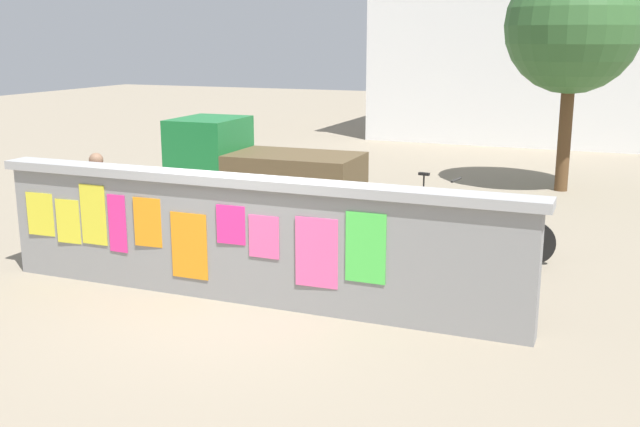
{
  "coord_description": "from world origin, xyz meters",
  "views": [
    {
      "loc": [
        4.37,
        -8.21,
        3.36
      ],
      "look_at": [
        0.6,
        1.01,
        1.01
      ],
      "focal_mm": 41.97,
      "sensor_mm": 36.0,
      "label": 1
    }
  ],
  "objects_px": {
    "bicycle_near": "(431,205)",
    "person_walking": "(98,193)",
    "auto_rickshaw_truck": "(256,170)",
    "motorcycle": "(398,254)",
    "tree_roadside": "(573,27)",
    "bicycle_far": "(498,238)"
  },
  "relations": [
    {
      "from": "bicycle_near",
      "to": "motorcycle",
      "type": "bearing_deg",
      "value": -83.02
    },
    {
      "from": "auto_rickshaw_truck",
      "to": "motorcycle",
      "type": "distance_m",
      "value": 4.81
    },
    {
      "from": "bicycle_near",
      "to": "bicycle_far",
      "type": "height_order",
      "value": "same"
    },
    {
      "from": "auto_rickshaw_truck",
      "to": "bicycle_near",
      "type": "xyz_separation_m",
      "value": [
        3.26,
        0.6,
        -0.54
      ]
    },
    {
      "from": "motorcycle",
      "to": "tree_roadside",
      "type": "xyz_separation_m",
      "value": [
        1.51,
        7.82,
        3.12
      ]
    },
    {
      "from": "auto_rickshaw_truck",
      "to": "person_walking",
      "type": "distance_m",
      "value": 3.43
    },
    {
      "from": "bicycle_far",
      "to": "tree_roadside",
      "type": "xyz_separation_m",
      "value": [
        0.43,
        6.06,
        3.22
      ]
    },
    {
      "from": "bicycle_far",
      "to": "person_walking",
      "type": "height_order",
      "value": "person_walking"
    },
    {
      "from": "bicycle_near",
      "to": "bicycle_far",
      "type": "bearing_deg",
      "value": -50.9
    },
    {
      "from": "motorcycle",
      "to": "person_walking",
      "type": "relative_size",
      "value": 1.17
    },
    {
      "from": "motorcycle",
      "to": "bicycle_near",
      "type": "distance_m",
      "value": 3.66
    },
    {
      "from": "motorcycle",
      "to": "tree_roadside",
      "type": "relative_size",
      "value": 0.38
    },
    {
      "from": "auto_rickshaw_truck",
      "to": "bicycle_near",
      "type": "distance_m",
      "value": 3.36
    },
    {
      "from": "bicycle_near",
      "to": "bicycle_far",
      "type": "distance_m",
      "value": 2.41
    },
    {
      "from": "person_walking",
      "to": "auto_rickshaw_truck",
      "type": "bearing_deg",
      "value": 71.14
    },
    {
      "from": "auto_rickshaw_truck",
      "to": "tree_roadside",
      "type": "bearing_deg",
      "value": 42.57
    },
    {
      "from": "bicycle_far",
      "to": "person_walking",
      "type": "distance_m",
      "value": 6.25
    },
    {
      "from": "bicycle_near",
      "to": "person_walking",
      "type": "xyz_separation_m",
      "value": [
        -4.37,
        -3.85,
        0.62
      ]
    },
    {
      "from": "tree_roadside",
      "to": "bicycle_near",
      "type": "bearing_deg",
      "value": -114.99
    },
    {
      "from": "motorcycle",
      "to": "bicycle_far",
      "type": "relative_size",
      "value": 1.11
    },
    {
      "from": "tree_roadside",
      "to": "person_walking",
      "type": "bearing_deg",
      "value": -128.2
    },
    {
      "from": "bicycle_far",
      "to": "tree_roadside",
      "type": "height_order",
      "value": "tree_roadside"
    }
  ]
}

